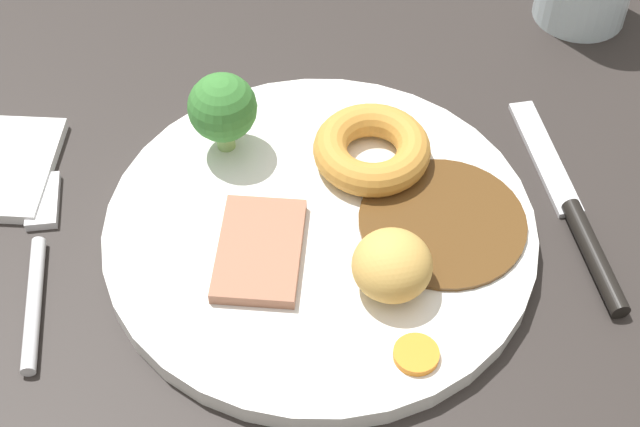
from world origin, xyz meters
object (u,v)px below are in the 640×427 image
Objects in this scene: meat_slice_main at (260,250)px; broccoli_floret at (223,108)px; carrot_coin_front at (416,354)px; roast_potato_left at (392,265)px; yorkshire_pudding at (372,149)px; dinner_plate at (320,231)px; fork at (38,259)px; knife at (575,217)px.

broccoli_floret is at bearing 101.16° from meat_slice_main.
roast_potato_left is at bearing 98.72° from carrot_coin_front.
yorkshire_pudding reaches higher than carrot_coin_front.
dinner_plate is at bearing 28.28° from meat_slice_main.
yorkshire_pudding reaches higher than meat_slice_main.
broccoli_floret reaches higher than roast_potato_left.
fork is 33.81cm from knife.
dinner_plate is 1.45× the size of knife.
broccoli_floret is (-1.84, 9.31, 3.03)cm from meat_slice_main.
carrot_coin_front is at bearing -59.47° from broccoli_floret.
broccoli_floret reaches higher than yorkshire_pudding.
roast_potato_left is at bearing 105.67° from knife.
dinner_plate is 5.63× the size of roast_potato_left.
fork is (-21.28, -5.56, -2.12)cm from yorkshire_pudding.
broccoli_floret reaches higher than dinner_plate.
broccoli_floret is at bearing 127.58° from roast_potato_left.
yorkshire_pudding is 13.68cm from knife.
broccoli_floret is (-9.45, 2.18, 2.32)cm from yorkshire_pudding.
meat_slice_main is 3.01× the size of carrot_coin_front.
broccoli_floret is at bearing 127.93° from dinner_plate.
yorkshire_pudding is (7.61, 7.12, 0.71)cm from meat_slice_main.
dinner_plate is 10.43× the size of carrot_coin_front.
roast_potato_left is at bearing -104.32° from fork.
knife is (11.81, 9.96, -1.18)cm from carrot_coin_front.
dinner_plate is 16.32cm from knife.
roast_potato_left reaches higher than knife.
fork is at bearing 173.46° from meat_slice_main.
meat_slice_main is at bearing -98.97° from fork.
carrot_coin_front is (4.51, -9.98, 0.93)cm from dinner_plate.
roast_potato_left is (-0.05, -10.03, 0.74)cm from yorkshire_pudding.
dinner_plate is 17.50cm from fork.
knife is (16.32, -0.02, -0.25)cm from dinner_plate.
knife is (33.81, 0.46, 0.06)cm from fork.
broccoli_floret is (-9.40, 12.21, 1.58)cm from roast_potato_left.
roast_potato_left is 1.85× the size of carrot_coin_front.
yorkshire_pudding reaches higher than dinner_plate.
yorkshire_pudding is 9.97cm from broccoli_floret.
roast_potato_left reaches higher than meat_slice_main.
dinner_plate is at bearing 84.18° from knife.
yorkshire_pudding is at bearing 92.73° from carrot_coin_front.
meat_slice_main is at bearing 136.42° from carrot_coin_front.
roast_potato_left is (3.74, -4.96, 2.55)cm from dinner_plate.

